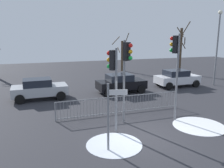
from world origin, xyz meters
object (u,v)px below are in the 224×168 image
traffic_light_rear_right (114,71)px  traffic_light_rear_left (126,63)px  street_lamp (218,40)px  car_silver_near (39,89)px  car_black_trailing (121,83)px  car_white_mid (177,78)px  bare_tree_centre (181,49)px  bare_tree_right (122,54)px  direction_sign_post (110,114)px  traffic_light_mid_left (176,58)px

traffic_light_rear_right → traffic_light_rear_left: (0.94, 0.80, 0.23)m
street_lamp → car_silver_near: bearing=179.6°
car_black_trailing → car_white_mid: 5.46m
bare_tree_centre → bare_tree_right: bare_tree_centre is taller
traffic_light_rear_left → car_black_trailing: (2.01, 6.22, -2.37)m
traffic_light_rear_right → bare_tree_centre: bare_tree_centre is taller
car_silver_near → direction_sign_post: bearing=-75.8°
traffic_light_rear_left → car_white_mid: (7.45, 6.71, -2.37)m
traffic_light_rear_right → car_black_trailing: 7.91m
traffic_light_rear_right → bare_tree_centre: 18.68m
traffic_light_mid_left → bare_tree_centre: bare_tree_centre is taller
traffic_light_mid_left → traffic_light_rear_left: 2.65m
traffic_light_rear_right → bare_tree_centre: size_ratio=0.67×
traffic_light_mid_left → direction_sign_post: bearing=179.6°
car_white_mid → street_lamp: (3.53, -0.58, 3.25)m
traffic_light_mid_left → car_white_mid: 8.86m
traffic_light_rear_right → direction_sign_post: traffic_light_rear_right is taller
car_silver_near → car_black_trailing: bearing=-1.7°
car_black_trailing → street_lamp: (8.96, -0.09, 3.25)m
car_black_trailing → bare_tree_right: bare_tree_right is taller
traffic_light_rear_right → traffic_light_rear_left: traffic_light_rear_left is taller
traffic_light_mid_left → bare_tree_right: (3.30, 16.79, -1.27)m
traffic_light_mid_left → traffic_light_rear_left: traffic_light_mid_left is taller
direction_sign_post → car_silver_near: size_ratio=0.71×
bare_tree_centre → car_black_trailing: bearing=-146.1°
direction_sign_post → bare_tree_right: bare_tree_right is taller
traffic_light_mid_left → car_white_mid: (4.82, 6.97, -2.60)m
traffic_light_mid_left → car_silver_near: (-6.79, 6.49, -2.60)m
traffic_light_rear_left → car_silver_near: size_ratio=1.11×
traffic_light_rear_left → car_white_mid: size_ratio=1.11×
car_silver_near → traffic_light_rear_left: bearing=-58.0°
bare_tree_right → car_silver_near: bearing=-134.4°
traffic_light_rear_left → car_white_mid: bearing=-163.4°
traffic_light_mid_left → direction_sign_post: traffic_light_mid_left is taller
street_lamp → bare_tree_centre: 6.85m
car_black_trailing → street_lamp: 9.54m
street_lamp → bare_tree_right: street_lamp is taller
direction_sign_post → car_white_mid: (9.11, 9.23, -0.78)m
traffic_light_rear_right → car_white_mid: size_ratio=1.03×
car_silver_near → car_white_mid: (11.60, 0.48, 0.00)m
traffic_light_mid_left → bare_tree_centre: bearing=26.7°
direction_sign_post → car_black_trailing: (3.67, 8.74, -0.78)m
car_white_mid → bare_tree_right: size_ratio=0.82×
car_black_trailing → car_white_mid: size_ratio=1.01×
traffic_light_rear_right → car_silver_near: bearing=78.7°
traffic_light_rear_right → bare_tree_centre: (12.77, 13.63, -0.08)m
car_black_trailing → car_white_mid: (5.44, 0.48, 0.00)m
traffic_light_mid_left → direction_sign_post: (-4.29, -2.26, -1.82)m
bare_tree_right → traffic_light_rear_right: bearing=-111.6°
traffic_light_rear_right → traffic_light_rear_left: 1.26m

